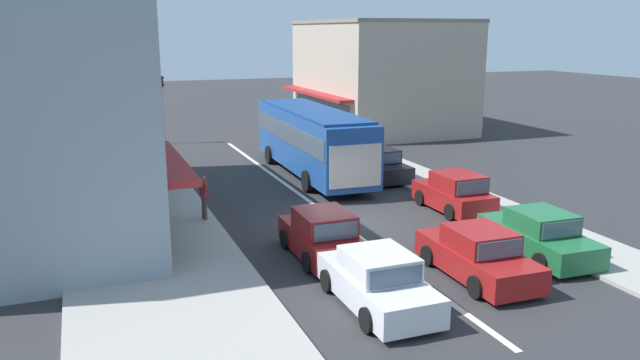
% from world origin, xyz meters
% --- Properties ---
extents(ground_plane, '(140.00, 140.00, 0.00)m').
position_xyz_m(ground_plane, '(0.00, 0.00, 0.00)').
color(ground_plane, '#2D2D30').
extents(lane_centre_line, '(0.20, 28.00, 0.01)m').
position_xyz_m(lane_centre_line, '(0.00, 4.00, 0.00)').
color(lane_centre_line, silver).
rests_on(lane_centre_line, ground).
extents(sidewalk_left, '(5.20, 44.00, 0.14)m').
position_xyz_m(sidewalk_left, '(-6.80, 6.00, 0.07)').
color(sidewalk_left, '#A39E96').
rests_on(sidewalk_left, ground).
extents(kerb_right, '(2.80, 44.00, 0.12)m').
position_xyz_m(kerb_right, '(6.20, 6.00, 0.06)').
color(kerb_right, '#A39E96').
rests_on(kerb_right, ground).
extents(shopfront_corner_near, '(8.42, 7.49, 8.52)m').
position_xyz_m(shopfront_corner_near, '(-10.18, 0.48, 4.25)').
color(shopfront_corner_near, '#84939E').
rests_on(shopfront_corner_near, ground).
extents(shopfront_mid_block, '(8.02, 8.09, 8.31)m').
position_xyz_m(shopfront_mid_block, '(-10.18, 8.53, 4.15)').
color(shopfront_mid_block, beige).
rests_on(shopfront_mid_block, ground).
extents(building_right_far, '(10.07, 12.03, 7.61)m').
position_xyz_m(building_right_far, '(11.48, 19.94, 3.80)').
color(building_right_far, '#B2A38E').
rests_on(building_right_far, ground).
extents(city_bus, '(2.96, 10.92, 3.23)m').
position_xyz_m(city_bus, '(1.79, 7.80, 1.88)').
color(city_bus, '#1E4C99').
rests_on(city_bus, ground).
extents(sedan_adjacent_lane_trail, '(1.90, 4.20, 1.47)m').
position_xyz_m(sedan_adjacent_lane_trail, '(-1.87, -6.70, 0.66)').
color(sedan_adjacent_lane_trail, silver).
rests_on(sedan_adjacent_lane_trail, ground).
extents(sedan_queue_far_back, '(1.97, 4.24, 1.47)m').
position_xyz_m(sedan_queue_far_back, '(1.65, -6.02, 0.66)').
color(sedan_queue_far_back, maroon).
rests_on(sedan_queue_far_back, ground).
extents(hatchback_adjacent_lane_lead, '(1.86, 3.72, 1.54)m').
position_xyz_m(hatchback_adjacent_lane_lead, '(-1.91, -2.92, 0.71)').
color(hatchback_adjacent_lane_lead, maroon).
rests_on(hatchback_adjacent_lane_lead, ground).
extents(parked_sedan_kerb_front, '(2.01, 4.26, 1.47)m').
position_xyz_m(parked_sedan_kerb_front, '(4.45, -5.24, 0.66)').
color(parked_sedan_kerb_front, '#1E6638').
rests_on(parked_sedan_kerb_front, ground).
extents(parked_hatchback_kerb_second, '(1.84, 3.71, 1.54)m').
position_xyz_m(parked_hatchback_kerb_second, '(4.80, 0.00, 0.71)').
color(parked_hatchback_kerb_second, maroon).
rests_on(parked_hatchback_kerb_second, ground).
extents(parked_sedan_kerb_third, '(1.93, 4.21, 1.47)m').
position_xyz_m(parked_sedan_kerb_third, '(4.43, 6.02, 0.66)').
color(parked_sedan_kerb_third, black).
rests_on(parked_sedan_kerb_third, ground).
extents(traffic_light_downstreet, '(0.33, 0.24, 4.20)m').
position_xyz_m(traffic_light_downstreet, '(-3.76, 19.35, 2.85)').
color(traffic_light_downstreet, gray).
rests_on(traffic_light_downstreet, ground).
extents(pedestrian_with_handbag_near, '(0.64, 0.42, 1.63)m').
position_xyz_m(pedestrian_with_handbag_near, '(-5.17, 7.95, 1.07)').
color(pedestrian_with_handbag_near, '#232838').
rests_on(pedestrian_with_handbag_near, sidewalk_left).
extents(pedestrian_browsing_midblock, '(0.29, 0.65, 1.63)m').
position_xyz_m(pedestrian_browsing_midblock, '(-4.60, 2.00, 1.07)').
color(pedestrian_browsing_midblock, '#4C4742').
rests_on(pedestrian_browsing_midblock, sidewalk_left).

